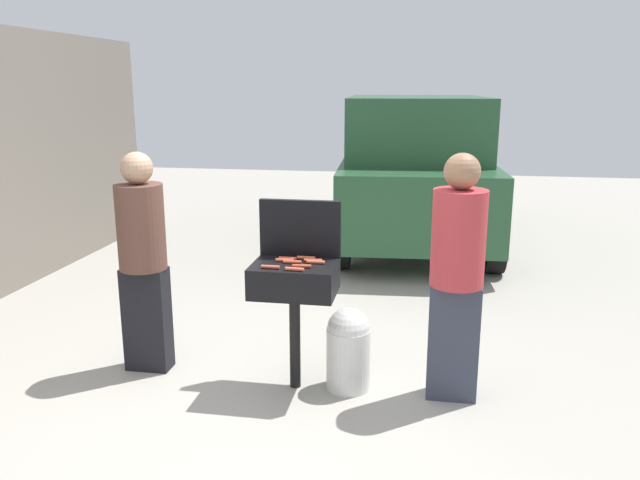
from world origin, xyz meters
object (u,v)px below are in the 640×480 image
at_px(bbq_grill, 294,284).
at_px(hot_dog_6, 285,260).
at_px(hot_dog_1, 302,266).
at_px(propane_tank, 348,347).
at_px(hot_dog_2, 288,258).
at_px(hot_dog_4, 306,258).
at_px(person_left, 143,255).
at_px(parked_minivan, 414,169).
at_px(hot_dog_8, 295,269).
at_px(person_right, 457,270).
at_px(hot_dog_0, 316,262).
at_px(hot_dog_7, 270,267).
at_px(hot_dog_5, 313,261).
at_px(hot_dog_3, 292,262).

relative_size(bbq_grill, hot_dog_6, 7.25).
distance_m(hot_dog_1, propane_tank, 0.72).
relative_size(hot_dog_2, hot_dog_4, 1.00).
bearing_deg(hot_dog_2, propane_tank, -5.93).
distance_m(person_left, parked_minivan, 4.94).
distance_m(hot_dog_6, hot_dog_8, 0.24).
relative_size(propane_tank, person_right, 0.35).
distance_m(hot_dog_0, person_left, 1.35).
distance_m(hot_dog_2, hot_dog_7, 0.24).
xyz_separation_m(bbq_grill, hot_dog_5, (0.12, 0.07, 0.16)).
xyz_separation_m(hot_dog_7, person_left, (-1.06, 0.26, -0.03)).
bearing_deg(propane_tank, hot_dog_6, 180.00).
bearing_deg(person_right, bbq_grill, -6.74).
distance_m(hot_dog_6, parked_minivan, 4.69).
height_order(bbq_grill, hot_dog_7, hot_dog_7).
xyz_separation_m(hot_dog_1, hot_dog_2, (-0.14, 0.18, 0.00)).
height_order(hot_dog_0, hot_dog_7, same).
distance_m(hot_dog_7, propane_tank, 0.84).
height_order(hot_dog_3, person_left, person_left).
bearing_deg(hot_dog_4, bbq_grill, -115.69).
distance_m(hot_dog_3, hot_dog_5, 0.15).
relative_size(bbq_grill, person_left, 0.55).
height_order(bbq_grill, person_right, person_right).
height_order(hot_dog_2, hot_dog_4, same).
height_order(hot_dog_0, hot_dog_6, same).
relative_size(hot_dog_4, hot_dog_7, 1.00).
xyz_separation_m(hot_dog_6, hot_dog_8, (0.12, -0.21, 0.00)).
xyz_separation_m(hot_dog_8, person_left, (-1.23, 0.28, -0.03)).
bearing_deg(person_left, hot_dog_7, -7.69).
relative_size(person_left, parked_minivan, 0.38).
relative_size(hot_dog_1, hot_dog_3, 1.00).
bearing_deg(hot_dog_0, hot_dog_3, -171.49).
bearing_deg(person_left, bbq_grill, 0.47).
relative_size(hot_dog_2, propane_tank, 0.21).
relative_size(hot_dog_6, hot_dog_7, 1.00).
relative_size(hot_dog_2, person_left, 0.08).
distance_m(hot_dog_3, hot_dog_4, 0.14).
bearing_deg(person_right, hot_dog_5, -10.38).
distance_m(hot_dog_3, propane_tank, 0.75).
relative_size(hot_dog_3, person_right, 0.07).
distance_m(bbq_grill, hot_dog_5, 0.21).
bearing_deg(hot_dog_0, person_right, 0.32).
bearing_deg(hot_dog_1, bbq_grill, 130.17).
distance_m(bbq_grill, hot_dog_3, 0.16).
distance_m(hot_dog_2, parked_minivan, 4.64).
xyz_separation_m(hot_dog_6, person_left, (-1.12, 0.07, -0.03)).
relative_size(person_right, parked_minivan, 0.39).
relative_size(hot_dog_0, hot_dog_6, 1.00).
relative_size(hot_dog_0, propane_tank, 0.21).
relative_size(bbq_grill, hot_dog_3, 7.25).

